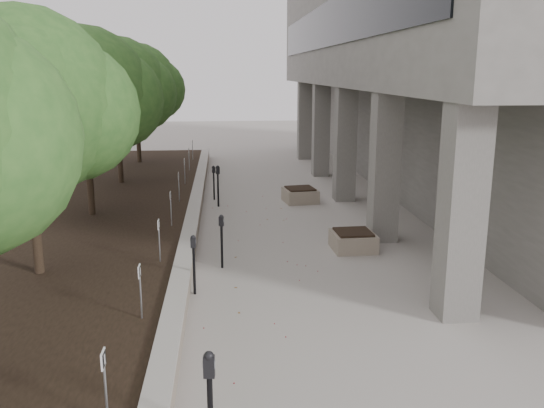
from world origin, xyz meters
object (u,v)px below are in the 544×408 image
parking_meter_2 (194,265)px  planter_front (353,240)px  crabapple_tree_5 (136,103)px  parking_meter_5 (214,183)px  crabapple_tree_3 (86,122)px  crabapple_tree_2 (27,143)px  parking_meter_3 (222,241)px  parking_meter_4 (218,186)px  crabapple_tree_4 (117,110)px  planter_back (300,195)px

parking_meter_2 → planter_front: (3.97, 2.70, -0.39)m
crabapple_tree_5 → parking_meter_5: (3.55, -6.57, -2.49)m
crabapple_tree_3 → crabapple_tree_2: bearing=-90.0°
parking_meter_2 → parking_meter_3: bearing=72.6°
parking_meter_5 → crabapple_tree_5: bearing=99.3°
parking_meter_4 → crabapple_tree_4: bearing=126.2°
parking_meter_4 → crabapple_tree_3: bearing=-165.8°
crabapple_tree_3 → parking_meter_2: (3.25, -5.50, -2.48)m
crabapple_tree_2 → parking_meter_4: size_ratio=3.80×
crabapple_tree_2 → parking_meter_5: bearing=67.2°
planter_back → parking_meter_5: bearing=168.7°
crabapple_tree_2 → planter_back: 10.62m
parking_meter_3 → planter_back: (2.77, 6.73, -0.39)m
parking_meter_5 → crabapple_tree_3: bearing=-155.0°
crabapple_tree_3 → crabapple_tree_4: size_ratio=1.00×
crabapple_tree_2 → parking_meter_2: crabapple_tree_2 is taller
crabapple_tree_2 → crabapple_tree_4: size_ratio=1.00×
crabapple_tree_2 → crabapple_tree_3: (0.00, 5.00, 0.00)m
crabapple_tree_5 → parking_meter_4: crabapple_tree_5 is taller
planter_front → crabapple_tree_5: bearing=119.4°
crabapple_tree_3 → parking_meter_5: size_ratio=4.35×
crabapple_tree_3 → parking_meter_3: 6.01m
crabapple_tree_3 → parking_meter_4: 5.00m
crabapple_tree_4 → parking_meter_5: 4.61m
crabapple_tree_4 → planter_front: size_ratio=5.08×
planter_back → crabapple_tree_3: bearing=-156.9°
crabapple_tree_2 → crabapple_tree_4: (0.00, 10.00, 0.00)m
crabapple_tree_5 → planter_front: bearing=-60.6°
crabapple_tree_4 → planter_front: crabapple_tree_4 is taller
parking_meter_2 → parking_meter_5: bearing=90.5°
planter_front → parking_meter_4: bearing=124.3°
crabapple_tree_4 → parking_meter_3: (3.82, -8.92, -2.47)m
parking_meter_4 → planter_front: (3.51, -5.16, -0.47)m
parking_meter_2 → planter_front: 4.81m
crabapple_tree_4 → planter_back: (6.59, -2.19, -2.86)m
crabapple_tree_2 → parking_meter_3: 4.68m
parking_meter_5 → parking_meter_4: bearing=-100.8°
crabapple_tree_5 → parking_meter_4: size_ratio=3.80×
crabapple_tree_2 → parking_meter_3: crabapple_tree_2 is taller
crabapple_tree_5 → parking_meter_3: (3.82, -13.92, -2.47)m
crabapple_tree_2 → planter_back: (6.59, 7.81, -2.86)m
parking_meter_3 → parking_meter_5: 7.35m
planter_front → crabapple_tree_2: bearing=-163.1°
planter_front → crabapple_tree_4: bearing=132.8°
planter_front → planter_back: (-0.62, 5.62, 0.01)m
parking_meter_3 → planter_front: (3.39, 1.12, -0.40)m
planter_back → parking_meter_3: bearing=-112.4°
parking_meter_3 → parking_meter_2: bearing=-94.4°
parking_meter_4 → parking_meter_3: bearing=-107.1°
parking_meter_2 → parking_meter_5: (0.30, 8.93, -0.01)m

